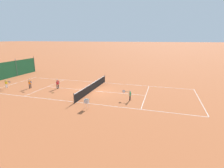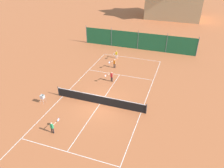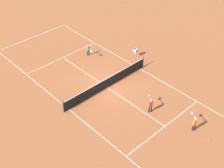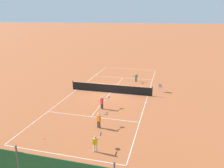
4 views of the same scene
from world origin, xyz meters
name	(u,v)px [view 1 (image 1 of 4)]	position (x,y,z in m)	size (l,w,h in m)	color
ground_plane	(93,91)	(0.00, 0.00, 0.00)	(600.00, 600.00, 0.00)	#B25B33
court_line_markings	(93,91)	(0.00, 0.00, 0.00)	(8.25, 23.85, 0.01)	white
tennis_net	(92,87)	(0.00, 0.00, 0.50)	(9.18, 0.08, 1.06)	#2D2D2D
player_near_service	(130,94)	(-2.08, -4.96, 0.64)	(0.40, 0.93, 1.09)	black
player_far_baseline	(58,83)	(-0.42, 4.54, 0.71)	(0.78, 0.88, 1.21)	black
player_near_baseline	(30,83)	(-1.26, 8.02, 0.70)	(0.73, 0.90, 1.20)	black
player_far_service	(6,83)	(-1.98, 11.01, 0.65)	(0.38, 0.95, 1.11)	white
tennis_ball_by_net_left	(155,88)	(3.33, -7.21, 0.03)	(0.07, 0.07, 0.07)	#CCE033
tennis_ball_far_corner	(32,81)	(1.95, 10.56, 0.03)	(0.07, 0.07, 0.07)	#CCE033
tennis_ball_alley_right	(48,98)	(-3.92, 3.45, 0.03)	(0.07, 0.07, 0.07)	#CCE033
tennis_ball_mid_court	(93,88)	(1.09, 0.33, 0.03)	(0.07, 0.07, 0.07)	#CCE033
tennis_ball_by_net_right	(53,93)	(-2.15, 4.11, 0.03)	(0.07, 0.07, 0.07)	#CCE033
tennis_ball_alley_left	(22,87)	(-1.15, 9.39, 0.03)	(0.07, 0.07, 0.07)	#CCE033
ball_hopper	(86,102)	(-5.30, -1.66, 0.66)	(0.36, 0.36, 0.89)	#B7B7BC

